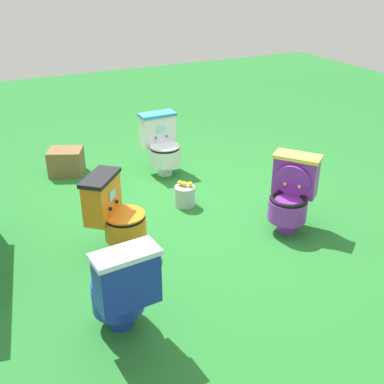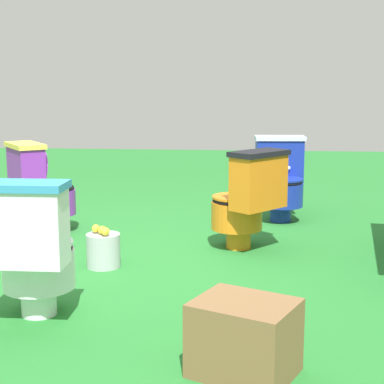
% 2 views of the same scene
% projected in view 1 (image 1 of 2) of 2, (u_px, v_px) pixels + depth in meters
% --- Properties ---
extents(ground, '(14.00, 14.00, 0.00)m').
position_uv_depth(ground, '(185.00, 211.00, 4.98)').
color(ground, '#26752D').
extents(toilet_white, '(0.50, 0.44, 0.73)m').
position_uv_depth(toilet_white, '(162.00, 144.00, 5.71)').
color(toilet_white, white).
rests_on(toilet_white, ground).
extents(toilet_purple, '(0.62, 0.63, 0.73)m').
position_uv_depth(toilet_purple, '(291.00, 193.00, 4.51)').
color(toilet_purple, purple).
rests_on(toilet_purple, ground).
extents(toilet_blue, '(0.52, 0.45, 0.73)m').
position_uv_depth(toilet_blue, '(122.00, 288.00, 3.22)').
color(toilet_blue, '#192D9E').
rests_on(toilet_blue, ground).
extents(toilet_orange, '(0.63, 0.64, 0.73)m').
position_uv_depth(toilet_orange, '(115.00, 214.00, 4.15)').
color(toilet_orange, orange).
rests_on(toilet_orange, ground).
extents(small_crate, '(0.46, 0.49, 0.31)m').
position_uv_depth(small_crate, '(66.00, 162.00, 5.77)').
color(small_crate, brown).
rests_on(small_crate, ground).
extents(lemon_bucket, '(0.22, 0.22, 0.28)m').
position_uv_depth(lemon_bucket, '(185.00, 195.00, 5.04)').
color(lemon_bucket, '#B7B7BF').
rests_on(lemon_bucket, ground).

